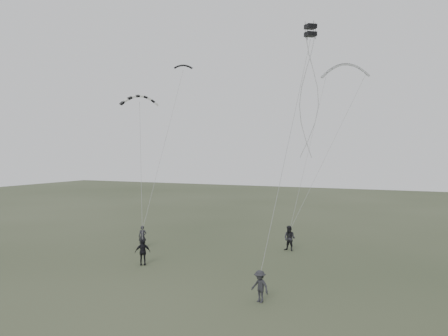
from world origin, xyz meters
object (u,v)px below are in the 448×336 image
at_px(flyer_center, 143,252).
at_px(kite_striped, 140,96).
at_px(flyer_far, 260,286).
at_px(kite_box, 310,30).
at_px(flyer_right, 290,238).
at_px(kite_dark_small, 183,65).
at_px(kite_pale_large, 345,65).
at_px(flyer_left, 142,237).

bearing_deg(flyer_center, kite_striped, 89.66).
height_order(flyer_far, kite_box, kite_box).
distance_m(flyer_right, kite_dark_small, 18.14).
bearing_deg(flyer_center, kite_pale_large, 14.81).
bearing_deg(kite_box, flyer_right, 74.59).
xyz_separation_m(flyer_far, kite_pale_large, (1.38, 17.69, 14.19)).
bearing_deg(kite_box, kite_dark_small, 106.05).
bearing_deg(flyer_left, kite_pale_large, 9.81).
bearing_deg(flyer_right, kite_striped, -146.87).
height_order(flyer_right, kite_striped, kite_striped).
distance_m(flyer_right, flyer_far, 11.95).
height_order(flyer_far, kite_striped, kite_striped).
xyz_separation_m(flyer_left, flyer_center, (3.17, -4.55, 0.01)).
xyz_separation_m(flyer_right, kite_striped, (-10.74, -4.23, 10.92)).
distance_m(kite_dark_small, kite_striped, 7.57).
height_order(flyer_right, kite_box, kite_box).
relative_size(flyer_left, kite_dark_small, 1.04).
relative_size(flyer_left, kite_pale_large, 0.43).
bearing_deg(kite_pale_large, flyer_center, -140.33).
distance_m(flyer_center, kite_striped, 12.03).
relative_size(flyer_center, flyer_far, 1.07).
height_order(kite_dark_small, kite_pale_large, kite_pale_large).
relative_size(flyer_right, kite_striped, 0.65).
bearing_deg(kite_dark_small, kite_pale_large, -14.55).
distance_m(flyer_left, kite_box, 20.03).
height_order(kite_dark_small, kite_box, kite_dark_small).
relative_size(flyer_right, flyer_center, 1.11).
height_order(flyer_left, kite_striped, kite_striped).
bearing_deg(kite_box, flyer_far, -145.28).
xyz_separation_m(flyer_left, kite_dark_small, (0.36, 6.02, 14.58)).
bearing_deg(kite_striped, flyer_far, -71.49).
height_order(flyer_left, kite_dark_small, kite_dark_small).
bearing_deg(kite_pale_large, flyer_far, -106.59).
bearing_deg(kite_dark_small, flyer_right, -41.41).
bearing_deg(kite_pale_large, kite_striped, -156.10).
xyz_separation_m(flyer_center, kite_striped, (-2.89, 3.88, 11.02)).
distance_m(flyer_left, flyer_right, 11.58).
height_order(flyer_right, flyer_center, flyer_right).
bearing_deg(flyer_right, kite_box, -54.34).
bearing_deg(kite_box, flyer_center, 146.24).
height_order(flyer_center, flyer_far, flyer_center).
height_order(flyer_center, kite_box, kite_box).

